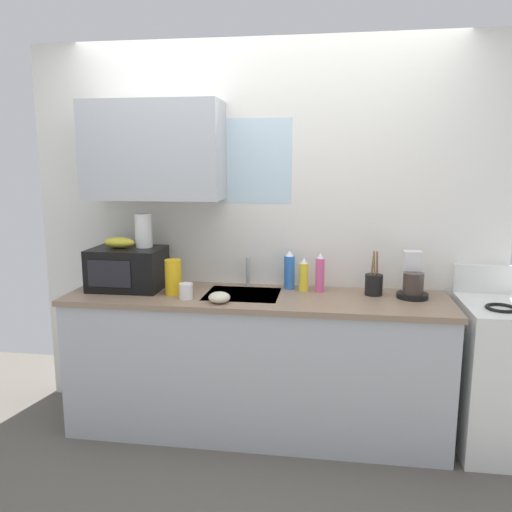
{
  "coord_description": "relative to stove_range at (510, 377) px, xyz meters",
  "views": [
    {
      "loc": [
        0.46,
        -3.06,
        1.72
      ],
      "look_at": [
        0.0,
        0.0,
        1.15
      ],
      "focal_mm": 35.88,
      "sensor_mm": 36.0,
      "label": 1
    }
  ],
  "objects": [
    {
      "name": "sink_faucet",
      "position": [
        -1.63,
        0.24,
        0.54
      ],
      "size": [
        0.03,
        0.03,
        0.2
      ],
      "primitive_type": "cylinder",
      "color": "#B2B5BA",
      "rests_on": "counter_unit"
    },
    {
      "name": "mug_white",
      "position": [
        -1.95,
        -0.14,
        0.49
      ],
      "size": [
        0.08,
        0.08,
        0.09
      ],
      "primitive_type": "cylinder",
      "color": "white",
      "rests_on": "counter_unit"
    },
    {
      "name": "microwave",
      "position": [
        -2.39,
        0.04,
        0.58
      ],
      "size": [
        0.46,
        0.35,
        0.27
      ],
      "color": "black",
      "rests_on": "counter_unit"
    },
    {
      "name": "dish_soap_bottle_pink",
      "position": [
        -1.15,
        0.15,
        0.56
      ],
      "size": [
        0.06,
        0.06,
        0.25
      ],
      "color": "#E55999",
      "rests_on": "counter_unit"
    },
    {
      "name": "cereal_canister",
      "position": [
        -2.05,
        -0.05,
        0.55
      ],
      "size": [
        0.1,
        0.1,
        0.22
      ],
      "primitive_type": "cylinder",
      "color": "gold",
      "rests_on": "counter_unit"
    },
    {
      "name": "small_bowl",
      "position": [
        -1.73,
        -0.2,
        0.47
      ],
      "size": [
        0.13,
        0.13,
        0.06
      ],
      "primitive_type": "ellipsoid",
      "color": "beige",
      "rests_on": "counter_unit"
    },
    {
      "name": "paper_towel_roll",
      "position": [
        -2.29,
        0.1,
        0.82
      ],
      "size": [
        0.11,
        0.11,
        0.22
      ],
      "primitive_type": "cylinder",
      "color": "white",
      "rests_on": "microwave"
    },
    {
      "name": "stove_range",
      "position": [
        0.0,
        0.0,
        0.0
      ],
      "size": [
        0.6,
        0.6,
        1.08
      ],
      "color": "white",
      "rests_on": "ground"
    },
    {
      "name": "utensil_crock",
      "position": [
        -0.81,
        0.12,
        0.51
      ],
      "size": [
        0.11,
        0.11,
        0.28
      ],
      "color": "black",
      "rests_on": "counter_unit"
    },
    {
      "name": "dish_soap_bottle_yellow",
      "position": [
        -1.25,
        0.15,
        0.54
      ],
      "size": [
        0.06,
        0.06,
        0.22
      ],
      "color": "yellow",
      "rests_on": "counter_unit"
    },
    {
      "name": "coffee_maker",
      "position": [
        -0.58,
        0.1,
        0.55
      ],
      "size": [
        0.19,
        0.21,
        0.28
      ],
      "color": "black",
      "rests_on": "counter_unit"
    },
    {
      "name": "banana_bunch",
      "position": [
        -2.44,
        0.05,
        0.75
      ],
      "size": [
        0.2,
        0.11,
        0.07
      ],
      "primitive_type": "ellipsoid",
      "color": "gold",
      "rests_on": "microwave"
    },
    {
      "name": "kitchen_wall_assembly",
      "position": [
        -1.66,
        0.31,
        0.89
      ],
      "size": [
        3.15,
        0.42,
        2.5
      ],
      "color": "white",
      "rests_on": "ground"
    },
    {
      "name": "dish_soap_bottle_blue",
      "position": [
        -1.35,
        0.2,
        0.56
      ],
      "size": [
        0.07,
        0.07,
        0.25
      ],
      "color": "blue",
      "rests_on": "counter_unit"
    },
    {
      "name": "counter_unit",
      "position": [
        -1.54,
        -0.0,
        0.0
      ],
      "size": [
        2.38,
        0.63,
        0.9
      ],
      "color": "#B2B7BC",
      "rests_on": "ground"
    }
  ]
}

